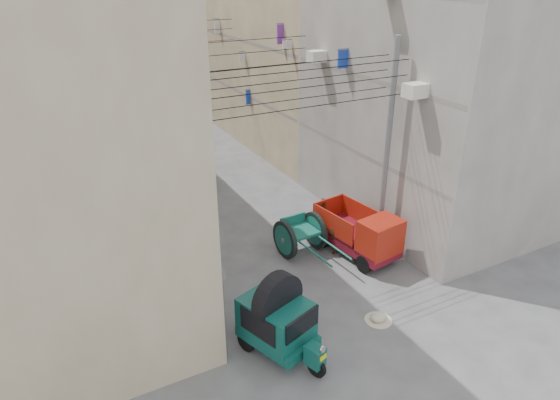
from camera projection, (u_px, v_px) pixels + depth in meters
ground at (411, 385)px, 13.20m from camera, size 140.00×140.00×0.00m
building_row_right at (213, 12)px, 41.03m from camera, size 8.00×62.00×14.00m
shutters_left at (154, 210)px, 19.17m from camera, size 0.18×14.40×2.88m
signboards at (165, 90)px, 28.99m from camera, size 8.22×40.52×5.67m
ac_units at (367, 46)px, 17.67m from camera, size 0.70×6.55×3.35m
utility_poles at (190, 97)px, 25.04m from camera, size 7.40×22.20×8.00m
overhead_cables at (205, 47)px, 21.78m from camera, size 7.40×22.52×1.12m
auto_rickshaw at (278, 318)px, 13.88m from camera, size 2.15×2.88×1.96m
tonga_cart at (300, 234)px, 18.95m from camera, size 1.64×3.36×1.48m
mini_truck at (364, 237)px, 18.50m from camera, size 1.97×3.56×1.90m
second_cart at (197, 170)px, 24.98m from camera, size 1.69×1.56×1.31m
feed_sack at (379, 317)px, 15.52m from camera, size 0.53×0.43×0.27m
horse at (333, 227)px, 19.32m from camera, size 1.10×2.09×1.70m
distant_car_white at (177, 164)px, 26.23m from camera, size 2.30×3.48×1.10m
distant_car_grey at (165, 95)px, 39.97m from camera, size 1.37×3.48×1.13m
distant_car_green at (103, 85)px, 43.25m from camera, size 2.07×3.92×1.08m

